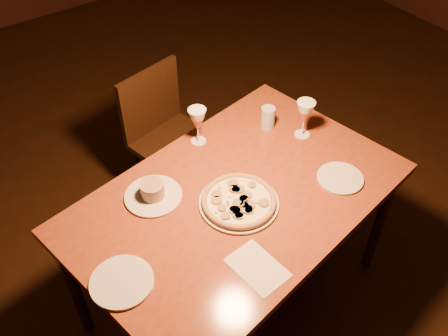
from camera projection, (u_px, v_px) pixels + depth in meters
floor at (266, 297)px, 2.49m from camera, size 7.00×7.00×0.00m
dining_table at (237, 206)px, 2.05m from camera, size 1.47×1.09×0.72m
chair_far at (168, 134)px, 2.69m from camera, size 0.46×0.46×0.81m
pizza_plate at (239, 201)px, 1.96m from camera, size 0.32×0.32×0.03m
ramekin_saucer at (153, 193)px, 1.98m from camera, size 0.23×0.23×0.07m
wine_glass_far at (198, 126)px, 2.18m from camera, size 0.08×0.08×0.18m
wine_glass_right at (304, 119)px, 2.21m from camera, size 0.08×0.08×0.18m
water_tumbler at (268, 118)px, 2.28m from camera, size 0.06×0.06×0.11m
side_plate_left at (122, 282)px, 1.71m from camera, size 0.22×0.22×0.01m
side_plate_near at (340, 178)px, 2.07m from camera, size 0.19×0.19×0.01m
menu_card at (258, 268)px, 1.75m from camera, size 0.16×0.22×0.00m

